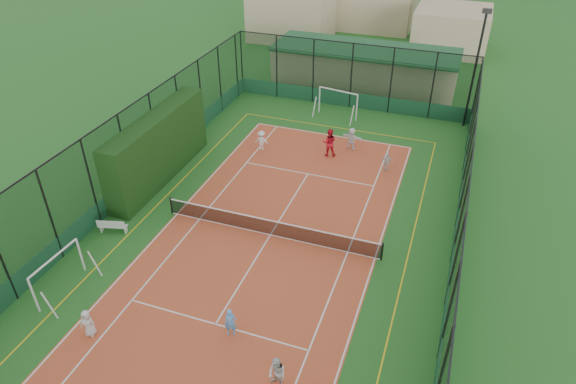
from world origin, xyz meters
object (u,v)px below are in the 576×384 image
child_far_left (262,140)px  white_bench (113,226)px  futsal_goal_near (58,274)px  child_near_left (88,323)px  child_near_right (277,374)px  child_far_back (352,138)px  floodlight_ne (475,71)px  child_far_right (387,162)px  coach (329,142)px  clubhouse (365,66)px  child_near_mid (231,323)px  futsal_goal_far (338,104)px

child_far_left → white_bench: bearing=65.0°
futsal_goal_near → child_near_left: bearing=-118.4°
child_near_right → child_far_back: size_ratio=1.01×
floodlight_ne → child_far_left: floodlight_ne is taller
child_far_right → child_far_back: 3.43m
coach → child_far_back: bearing=-145.0°
child_near_right → child_far_right: bearing=115.8°
child_near_right → clubhouse: bearing=125.6°
floodlight_ne → coach: (-8.04, -7.50, -3.17)m
child_far_left → child_far_back: size_ratio=0.91×
white_bench → child_far_right: bearing=26.5°
clubhouse → coach: (0.56, -12.90, -0.62)m
floodlight_ne → child_near_mid: floodlight_ne is taller
child_near_left → child_near_right: size_ratio=0.87×
child_near_mid → coach: 15.75m
child_far_left → child_near_mid: bearing=102.4°
white_bench → child_near_mid: child_near_mid is taller
child_far_left → child_far_back: child_far_back is taller
child_near_left → coach: (5.17, 17.70, 0.29)m
child_near_left → child_far_left: bearing=76.6°
child_far_back → coach: size_ratio=0.79×
child_far_left → coach: size_ratio=0.72×
futsal_goal_near → child_far_left: futsal_goal_near is taller
futsal_goal_near → child_near_right: size_ratio=1.95×
floodlight_ne → futsal_goal_far: 9.70m
futsal_goal_far → coach: futsal_goal_far is taller
clubhouse → white_bench: bearing=-107.7°
child_far_right → coach: (-3.91, 0.68, 0.33)m
clubhouse → futsal_goal_near: (-7.43, -28.86, -0.63)m
child_far_back → futsal_goal_far: bearing=-53.3°
child_near_left → child_far_right: bearing=51.1°
floodlight_ne → futsal_goal_far: floodlight_ne is taller
futsal_goal_near → child_near_mid: 8.29m
child_far_right → child_near_mid: bearing=67.3°
futsal_goal_near → coach: coach is taller
clubhouse → child_near_right: size_ratio=10.09×
clubhouse → child_near_mid: bearing=-88.3°
white_bench → child_near_left: (3.20, -6.12, 0.25)m
floodlight_ne → child_far_back: 9.80m
clubhouse → futsal_goal_near: bearing=-104.4°
child_near_mid → child_near_right: bearing=-51.9°
child_near_right → child_far_right: size_ratio=1.23×
child_far_right → coach: size_ratio=0.65×
child_near_right → coach: (-2.95, 17.46, 0.19)m
child_near_left → child_near_mid: bearing=8.9°
white_bench → coach: coach is taller
child_near_right → child_far_back: child_near_right is taller
futsal_goal_far → child_far_left: futsal_goal_far is taller
child_near_left → child_far_right: child_near_left is taller
child_near_right → child_near_mid: bearing=176.1°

